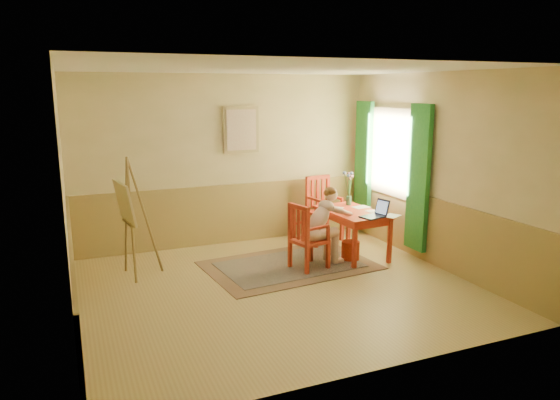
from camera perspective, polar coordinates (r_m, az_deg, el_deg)
name	(u,v)px	position (r m, az deg, el deg)	size (l,w,h in m)	color
room	(279,183)	(6.55, -0.16, 1.88)	(5.04, 4.54, 2.84)	tan
wainscot	(257,236)	(7.48, -2.50, -3.91)	(5.00, 4.50, 1.00)	#A0884D
window	(390,165)	(8.67, 11.93, 3.78)	(0.12, 2.01, 2.20)	white
wall_portrait	(241,130)	(8.63, -4.27, 7.67)	(0.60, 0.05, 0.76)	tan
rug	(290,265)	(7.75, 1.05, -7.15)	(2.54, 1.82, 0.02)	#8C7251
table	(352,216)	(8.11, 7.88, -1.79)	(0.79, 1.24, 0.72)	#DB4529
chair_left	(307,237)	(7.46, 2.93, -4.05)	(0.54, 0.53, 0.98)	#DB4529
chair_back	(323,208)	(9.02, 4.71, -0.87)	(0.54, 0.55, 1.09)	#DB4529
figure	(323,223)	(7.60, 4.72, -2.56)	(0.90, 0.50, 1.17)	#DAAD93
laptop	(376,213)	(7.76, 10.45, -1.46)	(0.45, 0.33, 0.24)	#1E2338
papers	(366,211)	(8.12, 9.35, -1.15)	(0.88, 1.06, 0.00)	white
vase	(349,189)	(8.45, 7.55, 1.15)	(0.22, 0.27, 0.55)	#3F724C
wastebasket	(350,251)	(8.02, 7.72, -5.53)	(0.28, 0.28, 0.29)	#BB2E10
easel	(127,207)	(7.34, -16.38, -0.73)	(0.60, 0.75, 1.68)	olive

